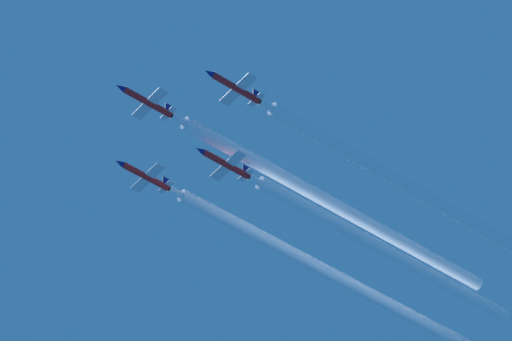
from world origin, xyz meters
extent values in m
cylinder|color=red|center=(-0.38, 9.51, 223.70)|extent=(1.20, 10.37, 1.20)
cone|color=navy|center=(-0.38, 15.57, 223.70)|extent=(1.14, 1.75, 1.14)
ellipsoid|color=#0C263F|center=(-0.38, 11.79, 224.21)|extent=(0.66, 2.40, 0.54)
cube|color=silver|center=(-0.38, 8.99, 223.61)|extent=(8.73, 2.07, 0.13)
cube|color=silver|center=(-0.38, 4.81, 223.70)|extent=(3.71, 1.20, 0.13)
cube|color=navy|center=(-0.38, 4.89, 225.23)|extent=(0.11, 1.42, 1.86)
cylinder|color=black|center=(-0.38, 4.05, 223.70)|extent=(0.90, 0.66, 0.90)
cylinder|color=red|center=(-14.36, -0.10, 221.98)|extent=(1.20, 10.37, 1.20)
cone|color=navy|center=(-14.36, 5.96, 221.98)|extent=(1.14, 1.75, 1.14)
ellipsoid|color=#0C263F|center=(-14.36, 2.18, 222.49)|extent=(0.66, 2.40, 0.54)
cube|color=silver|center=(-14.36, -0.62, 221.89)|extent=(8.73, 2.07, 0.13)
cube|color=silver|center=(-14.36, -4.81, 221.98)|extent=(3.71, 1.20, 0.13)
cube|color=navy|center=(-14.36, -4.72, 223.51)|extent=(0.11, 1.42, 1.86)
cylinder|color=black|center=(-14.36, -5.56, 221.98)|extent=(0.90, 0.66, 0.90)
cylinder|color=red|center=(14.15, -0.44, 221.93)|extent=(1.20, 10.37, 1.20)
cone|color=navy|center=(14.15, 5.62, 221.93)|extent=(1.14, 1.75, 1.14)
ellipsoid|color=#0C263F|center=(14.15, 1.84, 222.44)|extent=(0.66, 2.40, 0.54)
cube|color=silver|center=(14.15, -0.96, 221.84)|extent=(8.73, 2.07, 0.13)
cube|color=silver|center=(14.15, -5.14, 221.93)|extent=(3.71, 1.20, 0.13)
cube|color=navy|center=(14.15, -5.06, 223.46)|extent=(0.11, 1.42, 1.86)
cylinder|color=black|center=(14.15, -5.90, 221.93)|extent=(0.90, 0.66, 0.90)
cylinder|color=red|center=(0.27, -9.02, 219.57)|extent=(1.20, 10.37, 1.20)
cone|color=navy|center=(0.27, -2.96, 219.57)|extent=(1.14, 1.75, 1.14)
ellipsoid|color=#0C263F|center=(0.27, -6.74, 220.08)|extent=(0.66, 2.40, 0.54)
cube|color=silver|center=(0.27, -9.54, 219.48)|extent=(8.73, 2.07, 0.13)
cube|color=silver|center=(0.27, -13.72, 219.57)|extent=(3.71, 1.20, 0.13)
cube|color=navy|center=(0.27, -13.64, 221.10)|extent=(0.11, 1.42, 1.86)
cylinder|color=black|center=(0.27, -14.48, 219.57)|extent=(0.90, 0.66, 0.90)
cylinder|color=white|center=(-0.38, -28.30, 223.70)|extent=(1.42, 64.65, 1.42)
cylinder|color=white|center=(-0.38, -36.06, 223.70)|extent=(2.70, 74.35, 2.70)
cylinder|color=white|center=(-14.36, -37.07, 221.98)|extent=(1.42, 62.96, 1.42)
cylinder|color=white|center=(-14.36, -44.62, 221.98)|extent=(2.70, 72.40, 2.70)
cylinder|color=white|center=(14.15, -38.62, 221.93)|extent=(1.42, 65.40, 1.42)
cylinder|color=white|center=(14.15, -46.47, 221.93)|extent=(2.70, 75.21, 2.70)
cylinder|color=white|center=(0.27, -42.14, 219.57)|extent=(1.42, 55.27, 1.42)
cylinder|color=white|center=(0.27, -48.77, 219.57)|extent=(2.70, 63.56, 2.70)
camera|label=1|loc=(-175.77, 121.26, 2.51)|focal=116.57mm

